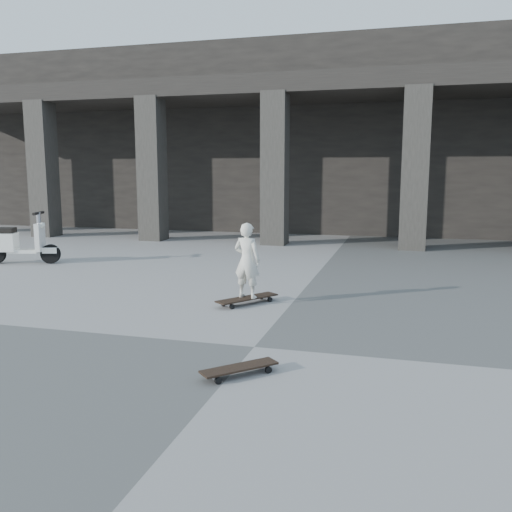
% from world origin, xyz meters
% --- Properties ---
extents(ground, '(90.00, 90.00, 0.00)m').
position_xyz_m(ground, '(0.00, 0.00, 0.00)').
color(ground, '#4E4D4B').
rests_on(ground, ground).
extents(colonnade, '(28.00, 8.82, 6.00)m').
position_xyz_m(colonnade, '(-0.00, 13.77, 3.03)').
color(colonnade, black).
rests_on(colonnade, ground).
extents(longboard, '(0.79, 0.96, 0.10)m').
position_xyz_m(longboard, '(-0.63, 1.89, 0.08)').
color(longboard, black).
rests_on(longboard, ground).
extents(skateboard_spare, '(0.69, 0.70, 0.09)m').
position_xyz_m(skateboard_spare, '(0.09, -0.87, 0.07)').
color(skateboard_spare, black).
rests_on(skateboard_spare, ground).
extents(child, '(0.45, 0.34, 1.12)m').
position_xyz_m(child, '(-0.63, 1.89, 0.66)').
color(child, silver).
rests_on(child, longboard).
extents(scooter, '(1.56, 0.73, 1.11)m').
position_xyz_m(scooter, '(-6.54, 4.00, 0.44)').
color(scooter, black).
rests_on(scooter, ground).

